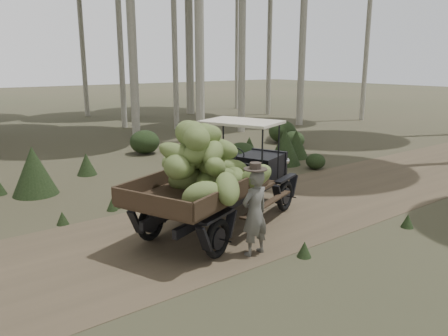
# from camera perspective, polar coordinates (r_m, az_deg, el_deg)

# --- Properties ---
(ground) EXTENTS (120.00, 120.00, 0.00)m
(ground) POSITION_cam_1_polar(r_m,az_deg,el_deg) (9.02, -6.56, -9.06)
(ground) COLOR #473D2B
(ground) RESTS_ON ground
(dirt_track) EXTENTS (70.00, 4.00, 0.01)m
(dirt_track) POSITION_cam_1_polar(r_m,az_deg,el_deg) (9.02, -6.56, -9.04)
(dirt_track) COLOR brown
(dirt_track) RESTS_ON ground
(banana_truck) EXTENTS (4.98, 3.34, 2.44)m
(banana_truck) POSITION_cam_1_polar(r_m,az_deg,el_deg) (8.79, -1.38, 0.19)
(banana_truck) COLOR black
(banana_truck) RESTS_ON ground
(farmer) EXTENTS (0.60, 0.45, 1.75)m
(farmer) POSITION_cam_1_polar(r_m,az_deg,el_deg) (7.97, 4.03, -5.75)
(farmer) COLOR #575650
(farmer) RESTS_ON ground
(undergrowth) EXTENTS (20.40, 24.66, 1.32)m
(undergrowth) POSITION_cam_1_polar(r_m,az_deg,el_deg) (9.97, -11.80, -3.83)
(undergrowth) COLOR #233319
(undergrowth) RESTS_ON ground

